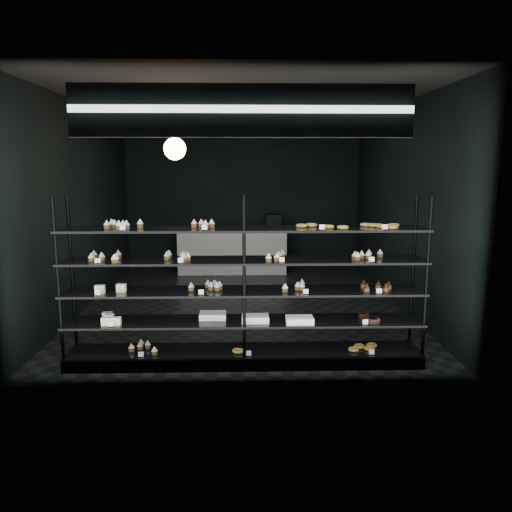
# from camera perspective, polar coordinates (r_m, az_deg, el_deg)

# --- Properties ---
(room) EXTENTS (5.01, 6.01, 3.20)m
(room) POSITION_cam_1_polar(r_m,az_deg,el_deg) (7.88, -1.53, 5.70)
(room) COLOR black
(room) RESTS_ON ground
(display_shelf) EXTENTS (4.00, 0.50, 1.91)m
(display_shelf) POSITION_cam_1_polar(r_m,az_deg,el_deg) (5.64, -1.65, -6.22)
(display_shelf) COLOR black
(display_shelf) RESTS_ON room
(signage) EXTENTS (3.30, 0.05, 0.50)m
(signage) POSITION_cam_1_polar(r_m,az_deg,el_deg) (4.96, -1.58, 16.27)
(signage) COLOR #0C153D
(signage) RESTS_ON room
(pendant_lamp) EXTENTS (0.29, 0.29, 0.88)m
(pendant_lamp) POSITION_cam_1_polar(r_m,az_deg,el_deg) (6.80, -9.26, 12.01)
(pendant_lamp) COLOR black
(pendant_lamp) RESTS_ON room
(service_counter) EXTENTS (2.33, 0.65, 1.23)m
(service_counter) POSITION_cam_1_polar(r_m,az_deg,el_deg) (10.50, -2.64, 0.82)
(service_counter) COLOR beige
(service_counter) RESTS_ON room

